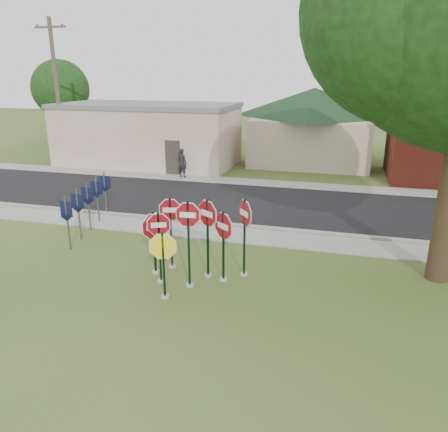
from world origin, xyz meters
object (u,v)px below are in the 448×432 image
(stop_sign_yellow, at_px, (163,258))
(utility_pole_near, at_px, (57,92))
(stop_sign_center, at_px, (188,232))
(stop_sign_left, at_px, (159,239))
(pedestrian, at_px, (182,163))

(stop_sign_yellow, height_order, utility_pole_near, utility_pole_near)
(stop_sign_center, xyz_separation_m, stop_sign_yellow, (-0.44, -0.85, -0.49))
(stop_sign_center, distance_m, stop_sign_left, 1.00)
(pedestrian, bearing_deg, stop_sign_yellow, 125.32)
(utility_pole_near, xyz_separation_m, pedestrian, (8.86, -0.82, -4.02))
(stop_sign_yellow, bearing_deg, stop_sign_left, 119.48)
(stop_sign_center, distance_m, pedestrian, 14.53)
(utility_pole_near, height_order, pedestrian, utility_pole_near)
(utility_pole_near, bearing_deg, stop_sign_center, -45.16)
(utility_pole_near, bearing_deg, pedestrian, -5.28)
(stop_sign_left, relative_size, utility_pole_near, 0.25)
(stop_sign_center, bearing_deg, stop_sign_left, 177.73)
(stop_sign_yellow, xyz_separation_m, utility_pole_near, (-13.77, 15.15, 3.72))
(stop_sign_yellow, xyz_separation_m, pedestrian, (-4.91, 14.34, -0.30))
(stop_sign_center, distance_m, utility_pole_near, 20.42)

